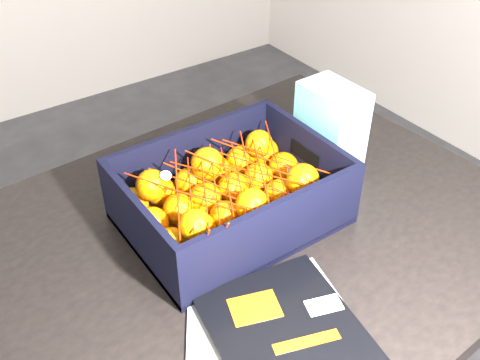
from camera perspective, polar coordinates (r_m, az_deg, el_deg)
table at (r=1.05m, az=-3.26°, el=-11.18°), size 1.25×0.87×0.75m
magazine_stack at (r=0.83m, az=4.39°, el=-16.91°), size 0.36×0.35×0.02m
produce_crate at (r=1.01m, az=-0.98°, el=-2.21°), size 0.37×0.28×0.13m
clementine_heap at (r=1.00m, az=-1.01°, el=-1.89°), size 0.36×0.26×0.11m
mesh_net at (r=0.96m, az=-1.05°, el=0.19°), size 0.31×0.25×0.09m
retail_carton at (r=1.12m, az=9.23°, el=4.99°), size 0.09×0.13×0.19m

